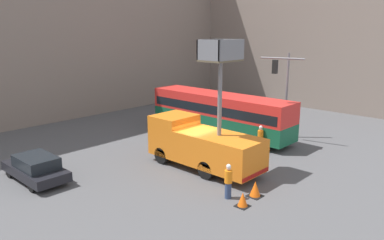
# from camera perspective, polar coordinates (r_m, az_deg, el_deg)

# --- Properties ---
(ground_plane) EXTENTS (120.00, 120.00, 0.00)m
(ground_plane) POSITION_cam_1_polar(r_m,az_deg,el_deg) (22.97, 0.15, -6.81)
(ground_plane) COLOR #4C4C4F
(building_backdrop_far) EXTENTS (44.00, 10.00, 20.11)m
(building_backdrop_far) POSITION_cam_1_polar(r_m,az_deg,el_deg) (39.19, -24.09, 15.49)
(building_backdrop_far) COLOR gray
(building_backdrop_far) RESTS_ON ground_plane
(building_backdrop_side) EXTENTS (10.00, 28.00, 14.40)m
(building_backdrop_side) POSITION_cam_1_polar(r_m,az_deg,el_deg) (45.80, 17.99, 11.97)
(building_backdrop_side) COLOR gray
(building_backdrop_side) RESTS_ON ground_plane
(utility_truck) EXTENTS (2.50, 7.18, 7.52)m
(utility_truck) POSITION_cam_1_polar(r_m,az_deg,el_deg) (21.94, 1.54, -3.42)
(utility_truck) COLOR orange
(utility_truck) RESTS_ON ground_plane
(city_bus) EXTENTS (2.58, 12.11, 3.20)m
(city_bus) POSITION_cam_1_polar(r_m,az_deg,el_deg) (28.98, 4.21, 1.35)
(city_bus) COLOR #145638
(city_bus) RESTS_ON ground_plane
(traffic_light_pole) EXTENTS (3.30, 3.05, 6.37)m
(traffic_light_pole) POSITION_cam_1_polar(r_m,az_deg,el_deg) (27.65, 13.68, 5.47)
(traffic_light_pole) COLOR slate
(traffic_light_pole) RESTS_ON ground_plane
(road_worker_near_truck) EXTENTS (0.38, 0.38, 1.76)m
(road_worker_near_truck) POSITION_cam_1_polar(r_m,az_deg,el_deg) (18.40, 5.55, -9.30)
(road_worker_near_truck) COLOR navy
(road_worker_near_truck) RESTS_ON ground_plane
(road_worker_directing) EXTENTS (0.38, 0.38, 1.83)m
(road_worker_directing) POSITION_cam_1_polar(r_m,az_deg,el_deg) (25.38, 10.37, -2.84)
(road_worker_directing) COLOR navy
(road_worker_directing) RESTS_ON ground_plane
(traffic_cone_near_truck) EXTENTS (0.69, 0.69, 0.79)m
(traffic_cone_near_truck) POSITION_cam_1_polar(r_m,az_deg,el_deg) (18.97, 9.61, -10.35)
(traffic_cone_near_truck) COLOR black
(traffic_cone_near_truck) RESTS_ON ground_plane
(traffic_cone_mid_road) EXTENTS (0.61, 0.61, 0.70)m
(traffic_cone_mid_road) POSITION_cam_1_polar(r_m,az_deg,el_deg) (17.90, 7.73, -11.96)
(traffic_cone_mid_road) COLOR black
(traffic_cone_mid_road) RESTS_ON ground_plane
(parked_car_curbside) EXTENTS (1.90, 4.50, 1.41)m
(parked_car_curbside) POSITION_cam_1_polar(r_m,az_deg,el_deg) (22.14, -22.72, -6.73)
(parked_car_curbside) COLOR black
(parked_car_curbside) RESTS_ON ground_plane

